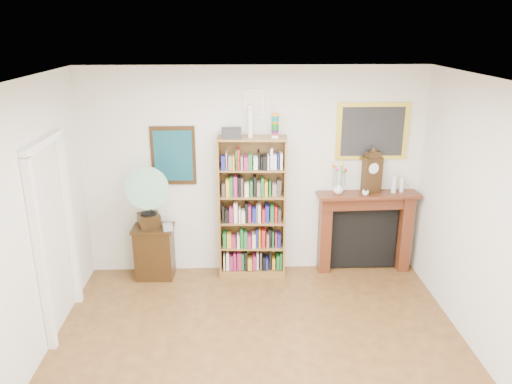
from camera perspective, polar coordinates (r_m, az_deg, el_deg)
room at (r=4.31m, az=0.85°, el=-7.23°), size 4.51×5.01×2.81m
door_casing at (r=5.81m, az=-22.12°, el=-3.12°), size 0.08×1.02×2.17m
teal_poster at (r=6.61m, az=-9.42°, el=4.12°), size 0.58×0.04×0.78m
small_picture at (r=6.42m, az=-0.27°, el=10.32°), size 0.26×0.04×0.30m
gilt_painting at (r=6.72m, az=13.15°, el=6.75°), size 0.95×0.04×0.75m
bookshelf at (r=6.58m, az=-0.44°, el=-0.96°), size 0.90×0.36×2.21m
side_cabinet at (r=6.91m, az=-11.51°, el=-6.73°), size 0.55×0.40×0.73m
fireplace at (r=7.01m, az=12.33°, el=-3.64°), size 1.37×0.38×1.15m
gramophone at (r=6.50m, az=-12.59°, el=-0.21°), size 0.74×0.82×0.89m
cd_stack at (r=6.62m, az=-10.06°, el=-3.95°), size 0.15×0.15×0.08m
mantel_clock at (r=6.75m, az=13.11°, el=2.13°), size 0.27×0.19×0.56m
flower_vase at (r=6.68m, az=9.38°, el=0.43°), size 0.17×0.17×0.15m
teacup at (r=6.69m, az=12.39°, el=-0.08°), size 0.12×0.12×0.07m
bottle_left at (r=6.87m, az=15.50°, el=0.91°), size 0.07×0.07×0.24m
bottle_right at (r=6.94m, az=16.33°, el=0.82°), size 0.06×0.06×0.20m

